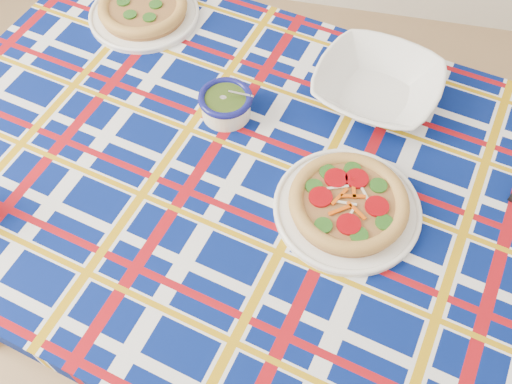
% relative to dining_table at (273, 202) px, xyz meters
% --- Properties ---
extents(dining_table, '(1.67, 1.25, 0.70)m').
position_rel_dining_table_xyz_m(dining_table, '(0.00, 0.00, 0.00)').
color(dining_table, brown).
rests_on(dining_table, floor).
extents(tablecloth, '(1.70, 1.29, 0.10)m').
position_rel_dining_table_xyz_m(tablecloth, '(0.00, 0.00, 0.02)').
color(tablecloth, '#05145B').
rests_on(tablecloth, dining_table).
extents(main_focaccia_plate, '(0.33, 0.33, 0.06)m').
position_rel_dining_table_xyz_m(main_focaccia_plate, '(0.15, -0.03, 0.10)').
color(main_focaccia_plate, '#946134').
rests_on(main_focaccia_plate, tablecloth).
extents(pesto_bowl, '(0.15, 0.15, 0.07)m').
position_rel_dining_table_xyz_m(pesto_bowl, '(-0.13, 0.15, 0.11)').
color(pesto_bowl, '#24380F').
rests_on(pesto_bowl, tablecloth).
extents(serving_bowl, '(0.32, 0.32, 0.06)m').
position_rel_dining_table_xyz_m(serving_bowl, '(0.17, 0.27, 0.10)').
color(serving_bowl, white).
rests_on(serving_bowl, tablecloth).
extents(second_focaccia_plate, '(0.35, 0.35, 0.05)m').
position_rel_dining_table_xyz_m(second_focaccia_plate, '(-0.40, 0.41, 0.10)').
color(second_focaccia_plate, '#946134').
rests_on(second_focaccia_plate, tablecloth).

